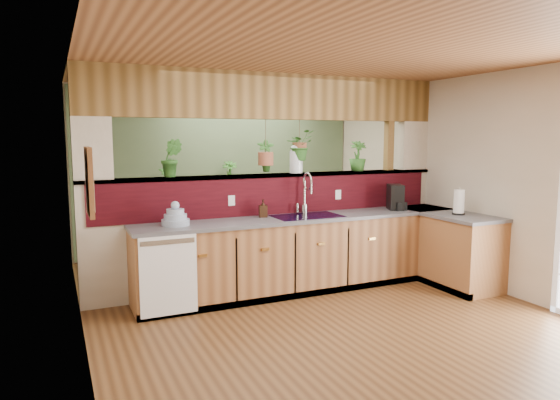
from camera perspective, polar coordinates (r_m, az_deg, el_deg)
name	(u,v)px	position (r m, az deg, el deg)	size (l,w,h in m)	color
ground	(329,318)	(5.25, 5.59, -13.31)	(4.60, 7.00, 0.01)	#523319
ceiling	(332,57)	(4.98, 5.97, 15.98)	(4.60, 7.00, 0.01)	brown
wall_back	(221,170)	(8.15, -6.74, 3.38)	(4.60, 0.02, 2.60)	beige
wall_left	(80,205)	(4.28, -21.84, -0.52)	(0.02, 7.00, 2.60)	beige
wall_right	(500,183)	(6.42, 23.81, 1.79)	(0.02, 7.00, 2.60)	beige
pass_through_partition	(277,190)	(6.17, -0.32, 1.19)	(4.60, 0.21, 2.60)	beige
pass_through_ledge	(275,175)	(6.14, -0.58, 2.84)	(4.60, 0.21, 0.04)	brown
header_beam	(275,96)	(6.14, -0.59, 11.76)	(4.60, 0.15, 0.55)	brown
sage_backwall	(222,170)	(8.13, -6.69, 3.37)	(4.55, 0.02, 2.55)	#556B49
countertop	(353,250)	(6.26, 8.30, -5.70)	(4.14, 1.52, 0.90)	brown
dishwasher	(169,275)	(5.20, -12.62, -8.38)	(0.58, 0.03, 0.82)	white
navy_sink	(307,223)	(5.98, 3.08, -2.59)	(0.82, 0.50, 0.18)	black
framed_print	(90,182)	(3.47, -20.93, 1.97)	(0.04, 0.35, 0.45)	brown
faucet	(306,192)	(6.09, 2.99, 0.98)	(0.23, 0.23, 0.52)	#B7B7B2
dish_stack	(175,218)	(5.44, -11.87, -2.01)	(0.30, 0.30, 0.26)	#97A7C3
soap_dispenser	(263,208)	(5.87, -1.95, -0.96)	(0.09, 0.10, 0.21)	#392214
coffee_maker	(396,198)	(6.64, 13.10, 0.21)	(0.17, 0.29, 0.33)	black
paper_towel	(459,202)	(6.43, 19.77, -0.27)	(0.15, 0.15, 0.33)	black
glass_jar	(296,158)	(6.25, 1.85, 4.77)	(0.16, 0.16, 0.36)	silver
ledge_plant_left	(172,158)	(5.73, -12.29, 4.72)	(0.24, 0.19, 0.43)	#295B1F
ledge_plant_right	(358,156)	(6.71, 8.87, 5.00)	(0.22, 0.22, 0.40)	#295B1F
hanging_plant_a	(266,145)	(6.08, -1.65, 6.28)	(0.25, 0.21, 0.55)	brown
hanging_plant_b	(300,132)	(6.27, 2.25, 7.77)	(0.42, 0.40, 0.50)	brown
shelving_console	(208,223)	(7.92, -8.26, -2.59)	(1.56, 0.42, 1.04)	black
shelf_plant_a	(166,179)	(7.68, -12.90, 2.38)	(0.21, 0.14, 0.39)	#295B1F
shelf_plant_b	(230,175)	(7.94, -5.78, 2.86)	(0.25, 0.25, 0.44)	#295B1F
floor_plant	(329,231)	(7.70, 5.61, -3.49)	(0.74, 0.64, 0.83)	#295B1F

